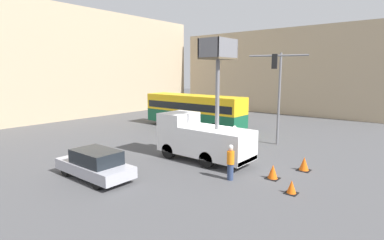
# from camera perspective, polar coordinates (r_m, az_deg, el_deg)

# --- Properties ---
(ground_plane) EXTENTS (120.00, 120.00, 0.00)m
(ground_plane) POSITION_cam_1_polar(r_m,az_deg,el_deg) (19.58, 5.25, -7.21)
(ground_plane) COLOR #4C4C4F
(building_backdrop_far) EXTENTS (44.00, 10.00, 12.92)m
(building_backdrop_far) POSITION_cam_1_polar(r_m,az_deg,el_deg) (40.44, -28.58, 9.43)
(building_backdrop_far) COLOR tan
(building_backdrop_far) RESTS_ON ground_plane
(building_backdrop_side) EXTENTS (10.00, 28.00, 10.97)m
(building_backdrop_side) POSITION_cam_1_polar(r_m,az_deg,el_deg) (45.66, 17.72, 8.73)
(building_backdrop_side) COLOR tan
(building_backdrop_side) RESTS_ON ground_plane
(utility_truck) EXTENTS (2.28, 6.09, 7.36)m
(utility_truck) POSITION_cam_1_polar(r_m,az_deg,el_deg) (18.62, 1.91, -3.06)
(utility_truck) COLOR white
(utility_truck) RESTS_ON ground_plane
(city_bus) EXTENTS (2.49, 10.62, 3.25)m
(city_bus) POSITION_cam_1_polar(r_m,az_deg,el_deg) (29.34, 0.38, 2.11)
(city_bus) COLOR #145638
(city_bus) RESTS_ON ground_plane
(traffic_light_pole) EXTENTS (3.98, 3.73, 6.89)m
(traffic_light_pole) POSITION_cam_1_polar(r_m,az_deg,el_deg) (22.05, 16.03, 6.60)
(traffic_light_pole) COLOR slate
(traffic_light_pole) RESTS_ON ground_plane
(road_worker_near_truck) EXTENTS (0.38, 0.38, 1.86)m
(road_worker_near_truck) POSITION_cam_1_polar(r_m,az_deg,el_deg) (15.57, 7.35, -8.00)
(road_worker_near_truck) COLOR navy
(road_worker_near_truck) RESTS_ON ground_plane
(road_worker_directing) EXTENTS (0.38, 0.38, 1.86)m
(road_worker_directing) POSITION_cam_1_polar(r_m,az_deg,el_deg) (20.88, 8.06, -3.57)
(road_worker_directing) COLOR navy
(road_worker_directing) RESTS_ON ground_plane
(traffic_cone_near_truck) EXTENTS (0.56, 0.56, 0.64)m
(traffic_cone_near_truck) POSITION_cam_1_polar(r_m,az_deg,el_deg) (14.72, 18.43, -12.06)
(traffic_cone_near_truck) COLOR black
(traffic_cone_near_truck) RESTS_ON ground_plane
(traffic_cone_mid_road) EXTENTS (0.66, 0.66, 0.75)m
(traffic_cone_mid_road) POSITION_cam_1_polar(r_m,az_deg,el_deg) (16.33, 15.14, -9.56)
(traffic_cone_mid_road) COLOR black
(traffic_cone_mid_road) RESTS_ON ground_plane
(traffic_cone_far_side) EXTENTS (0.68, 0.68, 0.78)m
(traffic_cone_far_side) POSITION_cam_1_polar(r_m,az_deg,el_deg) (18.15, 20.57, -7.88)
(traffic_cone_far_side) COLOR black
(traffic_cone_far_side) RESTS_ON ground_plane
(parked_car_curbside) EXTENTS (1.86, 4.66, 1.54)m
(parked_car_curbside) POSITION_cam_1_polar(r_m,az_deg,el_deg) (16.51, -17.99, -7.97)
(parked_car_curbside) COLOR #A8A8B2
(parked_car_curbside) RESTS_ON ground_plane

